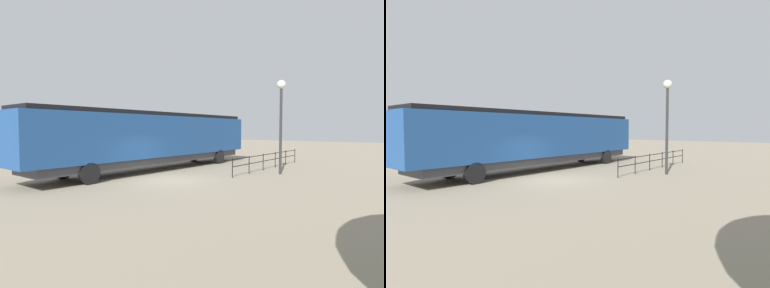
{
  "view_description": "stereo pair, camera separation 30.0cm",
  "coord_description": "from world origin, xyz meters",
  "views": [
    {
      "loc": [
        11.15,
        -11.95,
        2.77
      ],
      "look_at": [
        -0.69,
        2.97,
        1.83
      ],
      "focal_mm": 28.3,
      "sensor_mm": 36.0,
      "label": 1
    },
    {
      "loc": [
        11.38,
        -11.76,
        2.77
      ],
      "look_at": [
        -0.69,
        2.97,
        1.83
      ],
      "focal_mm": 28.3,
      "sensor_mm": 36.0,
      "label": 2
    }
  ],
  "objects": [
    {
      "name": "ground_plane",
      "position": [
        0.0,
        0.0,
        0.0
      ],
      "size": [
        120.0,
        120.0,
        0.0
      ],
      "primitive_type": "plane",
      "color": "gray"
    },
    {
      "name": "locomotive",
      "position": [
        -3.56,
        3.16,
        2.2
      ],
      "size": [
        2.92,
        18.43,
        3.88
      ],
      "color": "navy",
      "rests_on": "ground_plane"
    },
    {
      "name": "lamp_post",
      "position": [
        3.91,
        5.9,
        4.14
      ],
      "size": [
        0.53,
        0.53,
        5.74
      ],
      "color": "#2D2D2D",
      "rests_on": "ground_plane"
    },
    {
      "name": "platform_fence",
      "position": [
        2.31,
        7.89,
        0.74
      ],
      "size": [
        0.05,
        10.05,
        1.13
      ],
      "color": "black",
      "rests_on": "ground_plane"
    }
  ]
}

